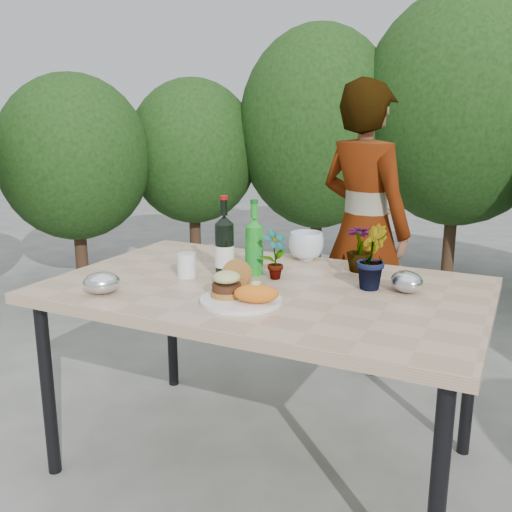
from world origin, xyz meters
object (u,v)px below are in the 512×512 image
at_px(patio_table, 265,299).
at_px(dinner_plate, 241,300).
at_px(wine_bottle, 225,248).
at_px(person, 364,228).

relative_size(patio_table, dinner_plate, 5.71).
height_order(wine_bottle, person, person).
relative_size(dinner_plate, person, 0.18).
height_order(patio_table, person, person).
distance_m(wine_bottle, person, 1.11).
bearing_deg(dinner_plate, person, 87.42).
distance_m(dinner_plate, wine_bottle, 0.35).
relative_size(dinner_plate, wine_bottle, 0.87).
relative_size(patio_table, wine_bottle, 4.97).
bearing_deg(patio_table, dinner_plate, -86.96).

